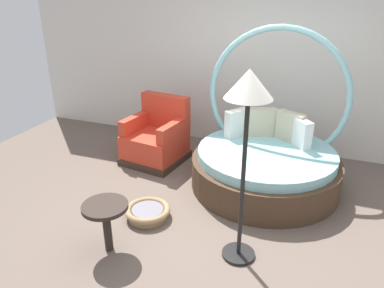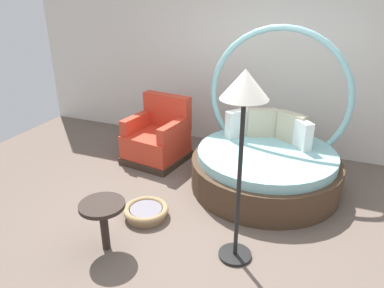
{
  "view_description": "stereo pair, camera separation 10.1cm",
  "coord_description": "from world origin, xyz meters",
  "px_view_note": "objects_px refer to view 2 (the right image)",
  "views": [
    {
      "loc": [
        0.95,
        -3.23,
        2.42
      ],
      "look_at": [
        -0.56,
        0.78,
        0.55
      ],
      "focal_mm": 34.26,
      "sensor_mm": 36.0,
      "label": 1
    },
    {
      "loc": [
        1.04,
        -3.19,
        2.42
      ],
      "look_at": [
        -0.56,
        0.78,
        0.55
      ],
      "focal_mm": 34.26,
      "sensor_mm": 36.0,
      "label": 2
    }
  ],
  "objects_px": {
    "red_armchair": "(158,139)",
    "floor_lamp": "(244,105)",
    "side_table": "(103,212)",
    "round_daybed": "(267,158)",
    "pet_basket": "(146,211)"
  },
  "relations": [
    {
      "from": "red_armchair",
      "to": "pet_basket",
      "type": "relative_size",
      "value": 1.84
    },
    {
      "from": "side_table",
      "to": "floor_lamp",
      "type": "xyz_separation_m",
      "value": [
        1.22,
        0.37,
        1.11
      ]
    },
    {
      "from": "red_armchair",
      "to": "floor_lamp",
      "type": "height_order",
      "value": "floor_lamp"
    },
    {
      "from": "round_daybed",
      "to": "pet_basket",
      "type": "xyz_separation_m",
      "value": [
        -1.09,
        -1.26,
        -0.3
      ]
    },
    {
      "from": "red_armchair",
      "to": "pet_basket",
      "type": "height_order",
      "value": "red_armchair"
    },
    {
      "from": "pet_basket",
      "to": "side_table",
      "type": "height_order",
      "value": "side_table"
    },
    {
      "from": "round_daybed",
      "to": "red_armchair",
      "type": "xyz_separation_m",
      "value": [
        -1.64,
        0.14,
        -0.04
      ]
    },
    {
      "from": "pet_basket",
      "to": "side_table",
      "type": "relative_size",
      "value": 0.98
    },
    {
      "from": "side_table",
      "to": "pet_basket",
      "type": "bearing_deg",
      "value": 79.8
    },
    {
      "from": "round_daybed",
      "to": "side_table",
      "type": "height_order",
      "value": "round_daybed"
    },
    {
      "from": "round_daybed",
      "to": "floor_lamp",
      "type": "bearing_deg",
      "value": -89.32
    },
    {
      "from": "pet_basket",
      "to": "red_armchair",
      "type": "bearing_deg",
      "value": 111.34
    },
    {
      "from": "floor_lamp",
      "to": "red_armchair",
      "type": "bearing_deg",
      "value": 135.08
    },
    {
      "from": "pet_basket",
      "to": "side_table",
      "type": "bearing_deg",
      "value": -100.2
    },
    {
      "from": "red_armchair",
      "to": "side_table",
      "type": "distance_m",
      "value": 2.06
    }
  ]
}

